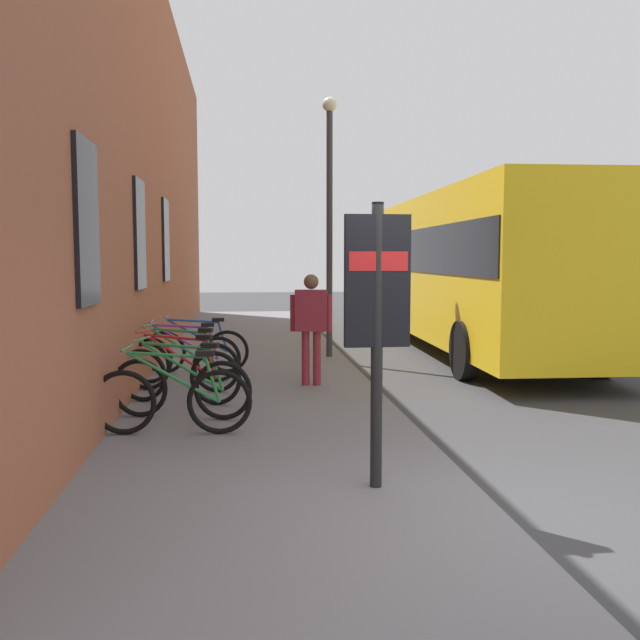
{
  "coord_description": "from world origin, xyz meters",
  "views": [
    {
      "loc": [
        -4.98,
        1.99,
        2.07
      ],
      "look_at": [
        2.94,
        1.1,
        1.35
      ],
      "focal_mm": 39.05,
      "sensor_mm": 36.0,
      "label": 1
    }
  ],
  "objects_px": {
    "bicycle_by_door": "(182,365)",
    "city_bus": "(474,264)",
    "bicycle_leaning_wall": "(172,400)",
    "bicycle_under_window": "(184,358)",
    "pedestrian_crossing_street": "(311,318)",
    "transit_info_sign": "(377,299)",
    "bicycle_nearest_sign": "(179,374)",
    "bicycle_beside_lamp": "(197,350)",
    "bicycle_end_of_row": "(181,387)",
    "street_lamp": "(329,204)"
  },
  "relations": [
    {
      "from": "bicycle_nearest_sign",
      "to": "bicycle_beside_lamp",
      "type": "distance_m",
      "value": 2.43
    },
    {
      "from": "bicycle_beside_lamp",
      "to": "bicycle_leaning_wall",
      "type": "bearing_deg",
      "value": 179.99
    },
    {
      "from": "city_bus",
      "to": "bicycle_under_window",
      "type": "bearing_deg",
      "value": 122.31
    },
    {
      "from": "bicycle_by_door",
      "to": "bicycle_under_window",
      "type": "xyz_separation_m",
      "value": [
        0.7,
        0.02,
        0.0
      ]
    },
    {
      "from": "bicycle_by_door",
      "to": "pedestrian_crossing_street",
      "type": "bearing_deg",
      "value": -81.5
    },
    {
      "from": "bicycle_leaning_wall",
      "to": "city_bus",
      "type": "height_order",
      "value": "city_bus"
    },
    {
      "from": "bicycle_leaning_wall",
      "to": "bicycle_nearest_sign",
      "type": "bearing_deg",
      "value": 2.65
    },
    {
      "from": "bicycle_nearest_sign",
      "to": "pedestrian_crossing_street",
      "type": "distance_m",
      "value": 2.3
    },
    {
      "from": "bicycle_beside_lamp",
      "to": "bicycle_nearest_sign",
      "type": "bearing_deg",
      "value": 178.18
    },
    {
      "from": "transit_info_sign",
      "to": "pedestrian_crossing_street",
      "type": "distance_m",
      "value": 4.8
    },
    {
      "from": "bicycle_leaning_wall",
      "to": "transit_info_sign",
      "type": "height_order",
      "value": "transit_info_sign"
    },
    {
      "from": "bicycle_end_of_row",
      "to": "transit_info_sign",
      "type": "height_order",
      "value": "transit_info_sign"
    },
    {
      "from": "bicycle_by_door",
      "to": "bicycle_under_window",
      "type": "relative_size",
      "value": 0.97
    },
    {
      "from": "bicycle_under_window",
      "to": "bicycle_nearest_sign",
      "type": "bearing_deg",
      "value": -178.04
    },
    {
      "from": "bicycle_by_door",
      "to": "bicycle_leaning_wall",
      "type": "bearing_deg",
      "value": -177.53
    },
    {
      "from": "bicycle_beside_lamp",
      "to": "bicycle_under_window",
      "type": "bearing_deg",
      "value": 171.53
    },
    {
      "from": "bicycle_end_of_row",
      "to": "bicycle_by_door",
      "type": "height_order",
      "value": "same"
    },
    {
      "from": "bicycle_beside_lamp",
      "to": "pedestrian_crossing_street",
      "type": "xyz_separation_m",
      "value": [
        -1.29,
        -1.81,
        0.64
      ]
    },
    {
      "from": "bicycle_under_window",
      "to": "bicycle_beside_lamp",
      "type": "distance_m",
      "value": 0.89
    },
    {
      "from": "bicycle_leaning_wall",
      "to": "street_lamp",
      "type": "xyz_separation_m",
      "value": [
        5.79,
        -2.46,
        2.58
      ]
    },
    {
      "from": "bicycle_end_of_row",
      "to": "street_lamp",
      "type": "distance_m",
      "value": 6.16
    },
    {
      "from": "bicycle_nearest_sign",
      "to": "transit_info_sign",
      "type": "distance_m",
      "value": 4.29
    },
    {
      "from": "bicycle_under_window",
      "to": "street_lamp",
      "type": "height_order",
      "value": "street_lamp"
    },
    {
      "from": "bicycle_leaning_wall",
      "to": "bicycle_beside_lamp",
      "type": "distance_m",
      "value": 4.08
    },
    {
      "from": "bicycle_end_of_row",
      "to": "street_lamp",
      "type": "bearing_deg",
      "value": -25.78
    },
    {
      "from": "bicycle_under_window",
      "to": "street_lamp",
      "type": "bearing_deg",
      "value": -45.08
    },
    {
      "from": "bicycle_leaning_wall",
      "to": "bicycle_by_door",
      "type": "distance_m",
      "value": 2.51
    },
    {
      "from": "bicycle_under_window",
      "to": "transit_info_sign",
      "type": "bearing_deg",
      "value": -158.65
    },
    {
      "from": "bicycle_by_door",
      "to": "pedestrian_crossing_street",
      "type": "relative_size",
      "value": 1.02
    },
    {
      "from": "bicycle_by_door",
      "to": "bicycle_under_window",
      "type": "distance_m",
      "value": 0.7
    },
    {
      "from": "bicycle_beside_lamp",
      "to": "city_bus",
      "type": "relative_size",
      "value": 0.17
    },
    {
      "from": "bicycle_by_door",
      "to": "city_bus",
      "type": "bearing_deg",
      "value": -52.99
    },
    {
      "from": "bicycle_end_of_row",
      "to": "pedestrian_crossing_street",
      "type": "bearing_deg",
      "value": -41.12
    },
    {
      "from": "bicycle_under_window",
      "to": "pedestrian_crossing_street",
      "type": "height_order",
      "value": "pedestrian_crossing_street"
    },
    {
      "from": "street_lamp",
      "to": "bicycle_leaning_wall",
      "type": "bearing_deg",
      "value": 156.95
    },
    {
      "from": "bicycle_nearest_sign",
      "to": "city_bus",
      "type": "xyz_separation_m",
      "value": [
        5.28,
        -5.84,
        1.41
      ]
    },
    {
      "from": "bicycle_by_door",
      "to": "bicycle_beside_lamp",
      "type": "height_order",
      "value": "same"
    },
    {
      "from": "transit_info_sign",
      "to": "street_lamp",
      "type": "xyz_separation_m",
      "value": [
        7.76,
        -0.57,
        1.37
      ]
    },
    {
      "from": "bicycle_end_of_row",
      "to": "bicycle_beside_lamp",
      "type": "xyz_separation_m",
      "value": [
        3.33,
        0.03,
        0.0
      ]
    },
    {
      "from": "bicycle_nearest_sign",
      "to": "bicycle_beside_lamp",
      "type": "bearing_deg",
      "value": -1.82
    },
    {
      "from": "bicycle_beside_lamp",
      "to": "transit_info_sign",
      "type": "distance_m",
      "value": 6.45
    },
    {
      "from": "bicycle_leaning_wall",
      "to": "bicycle_nearest_sign",
      "type": "distance_m",
      "value": 1.65
    },
    {
      "from": "bicycle_end_of_row",
      "to": "bicycle_under_window",
      "type": "xyz_separation_m",
      "value": [
        2.45,
        0.16,
        -0.0
      ]
    },
    {
      "from": "bicycle_nearest_sign",
      "to": "bicycle_beside_lamp",
      "type": "relative_size",
      "value": 0.96
    },
    {
      "from": "bicycle_nearest_sign",
      "to": "bicycle_beside_lamp",
      "type": "xyz_separation_m",
      "value": [
        2.43,
        -0.08,
        0.0
      ]
    },
    {
      "from": "transit_info_sign",
      "to": "city_bus",
      "type": "xyz_separation_m",
      "value": [
        8.9,
        -3.87,
        0.2
      ]
    },
    {
      "from": "bicycle_leaning_wall",
      "to": "bicycle_under_window",
      "type": "height_order",
      "value": "same"
    },
    {
      "from": "bicycle_leaning_wall",
      "to": "bicycle_under_window",
      "type": "distance_m",
      "value": 3.21
    },
    {
      "from": "transit_info_sign",
      "to": "city_bus",
      "type": "distance_m",
      "value": 9.71
    },
    {
      "from": "bicycle_under_window",
      "to": "bicycle_end_of_row",
      "type": "bearing_deg",
      "value": -176.21
    }
  ]
}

